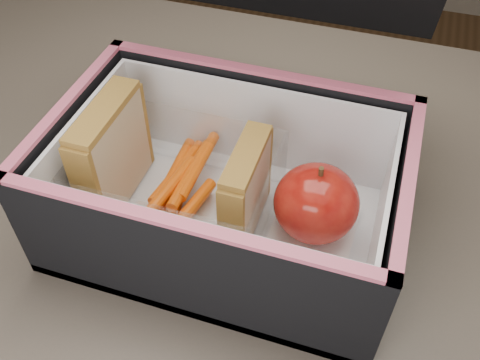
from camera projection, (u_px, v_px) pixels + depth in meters
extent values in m
cube|color=brown|center=(224.00, 217.00, 0.58)|extent=(1.20, 0.80, 0.03)
cube|color=#382D26|center=(48.00, 152.00, 1.20)|extent=(0.05, 0.05, 0.72)
cube|color=tan|center=(105.00, 153.00, 0.53)|extent=(0.01, 0.10, 0.10)
cube|color=#C16367|center=(113.00, 158.00, 0.53)|extent=(0.01, 0.09, 0.10)
cube|color=tan|center=(120.00, 157.00, 0.52)|extent=(0.01, 0.10, 0.10)
cube|color=olive|center=(102.00, 111.00, 0.49)|extent=(0.03, 0.10, 0.01)
cube|color=tan|center=(239.00, 190.00, 0.50)|extent=(0.01, 0.08, 0.09)
cube|color=#C16367|center=(246.00, 195.00, 0.50)|extent=(0.01, 0.08, 0.08)
cube|color=tan|center=(253.00, 194.00, 0.50)|extent=(0.01, 0.08, 0.09)
cube|color=olive|center=(246.00, 156.00, 0.47)|extent=(0.02, 0.09, 0.01)
cylinder|color=#DA4600|center=(181.00, 194.00, 0.55)|extent=(0.02, 0.10, 0.01)
cylinder|color=#DA4600|center=(175.00, 172.00, 0.56)|extent=(0.02, 0.10, 0.01)
cylinder|color=#DA4600|center=(168.00, 190.00, 0.52)|extent=(0.03, 0.10, 0.01)
cylinder|color=#DA4600|center=(185.00, 217.00, 0.53)|extent=(0.03, 0.10, 0.01)
cylinder|color=#DA4600|center=(186.00, 214.00, 0.52)|extent=(0.03, 0.10, 0.01)
cylinder|color=#DA4600|center=(191.00, 174.00, 0.54)|extent=(0.01, 0.10, 0.01)
cylinder|color=#DA4600|center=(171.00, 190.00, 0.55)|extent=(0.03, 0.10, 0.01)
cylinder|color=#DA4600|center=(177.00, 172.00, 0.56)|extent=(0.03, 0.10, 0.01)
cylinder|color=#DA4600|center=(198.00, 165.00, 0.55)|extent=(0.01, 0.10, 0.01)
cube|color=white|center=(314.00, 228.00, 0.53)|extent=(0.08, 0.08, 0.01)
ellipsoid|color=#7D0506|center=(316.00, 203.00, 0.49)|extent=(0.08, 0.08, 0.07)
cylinder|color=#483119|center=(321.00, 172.00, 0.47)|extent=(0.00, 0.01, 0.01)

